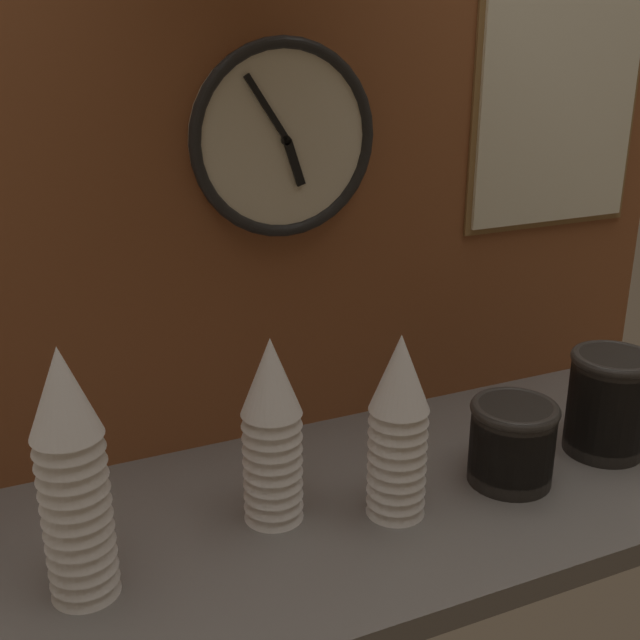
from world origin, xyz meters
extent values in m
cube|color=slate|center=(0.00, 0.00, -0.02)|extent=(1.60, 0.56, 0.04)
cube|color=brown|center=(0.00, 0.27, 0.53)|extent=(1.60, 0.03, 1.05)
cone|color=white|center=(0.05, -0.06, 0.06)|extent=(0.09, 0.09, 0.12)
cone|color=white|center=(0.05, -0.06, 0.08)|extent=(0.09, 0.09, 0.12)
cone|color=white|center=(0.05, -0.06, 0.10)|extent=(0.09, 0.09, 0.12)
cone|color=white|center=(0.05, -0.06, 0.12)|extent=(0.09, 0.09, 0.12)
cone|color=white|center=(0.05, -0.06, 0.14)|extent=(0.09, 0.09, 0.12)
cone|color=white|center=(0.05, -0.06, 0.16)|extent=(0.09, 0.09, 0.12)
cone|color=white|center=(0.05, -0.06, 0.17)|extent=(0.09, 0.09, 0.12)
cone|color=white|center=(0.05, -0.06, 0.19)|extent=(0.09, 0.09, 0.12)
cone|color=white|center=(0.05, -0.06, 0.21)|extent=(0.09, 0.09, 0.12)
cone|color=white|center=(0.05, -0.06, 0.23)|extent=(0.09, 0.09, 0.12)
cone|color=white|center=(-0.12, 0.00, 0.06)|extent=(0.09, 0.09, 0.12)
cone|color=white|center=(-0.12, 0.00, 0.08)|extent=(0.09, 0.09, 0.12)
cone|color=white|center=(-0.12, 0.00, 0.10)|extent=(0.09, 0.09, 0.12)
cone|color=white|center=(-0.12, 0.00, 0.12)|extent=(0.09, 0.09, 0.12)
cone|color=white|center=(-0.12, 0.00, 0.14)|extent=(0.09, 0.09, 0.12)
cone|color=white|center=(-0.12, 0.00, 0.16)|extent=(0.09, 0.09, 0.12)
cone|color=white|center=(-0.12, 0.00, 0.17)|extent=(0.09, 0.09, 0.12)
cone|color=white|center=(-0.12, 0.00, 0.19)|extent=(0.09, 0.09, 0.12)
cone|color=white|center=(-0.12, 0.00, 0.21)|extent=(0.09, 0.09, 0.12)
cone|color=white|center=(-0.12, 0.00, 0.23)|extent=(0.09, 0.09, 0.12)
cone|color=white|center=(-0.41, -0.06, 0.06)|extent=(0.09, 0.09, 0.12)
cone|color=white|center=(-0.41, -0.06, 0.08)|extent=(0.09, 0.09, 0.12)
cone|color=white|center=(-0.41, -0.06, 0.10)|extent=(0.09, 0.09, 0.12)
cone|color=white|center=(-0.41, -0.06, 0.12)|extent=(0.09, 0.09, 0.12)
cone|color=white|center=(-0.41, -0.06, 0.14)|extent=(0.09, 0.09, 0.12)
cone|color=white|center=(-0.41, -0.06, 0.16)|extent=(0.09, 0.09, 0.12)
cone|color=white|center=(-0.41, -0.06, 0.17)|extent=(0.09, 0.09, 0.12)
cone|color=white|center=(-0.41, -0.06, 0.19)|extent=(0.09, 0.09, 0.12)
cone|color=white|center=(-0.41, -0.06, 0.21)|extent=(0.09, 0.09, 0.12)
cone|color=white|center=(-0.41, -0.06, 0.23)|extent=(0.09, 0.09, 0.12)
cone|color=white|center=(-0.41, -0.06, 0.25)|extent=(0.09, 0.09, 0.12)
cone|color=white|center=(-0.41, -0.06, 0.27)|extent=(0.09, 0.09, 0.12)
cone|color=white|center=(-0.41, -0.06, 0.29)|extent=(0.09, 0.09, 0.12)
cylinder|color=black|center=(0.27, -0.06, 0.02)|extent=(0.14, 0.14, 0.05)
cylinder|color=black|center=(0.27, -0.06, 0.05)|extent=(0.14, 0.14, 0.05)
cylinder|color=black|center=(0.27, -0.06, 0.07)|extent=(0.14, 0.14, 0.05)
cylinder|color=black|center=(0.27, -0.06, 0.09)|extent=(0.14, 0.14, 0.05)
cylinder|color=black|center=(0.27, -0.06, 0.11)|extent=(0.14, 0.14, 0.05)
torus|color=#302D2A|center=(0.27, -0.06, 0.13)|extent=(0.14, 0.14, 0.02)
cylinder|color=black|center=(0.48, -0.05, 0.02)|extent=(0.14, 0.14, 0.05)
cylinder|color=black|center=(0.48, -0.05, 0.05)|extent=(0.14, 0.14, 0.05)
cylinder|color=black|center=(0.48, -0.05, 0.07)|extent=(0.14, 0.14, 0.05)
cylinder|color=black|center=(0.48, -0.05, 0.09)|extent=(0.14, 0.14, 0.05)
cylinder|color=black|center=(0.48, -0.05, 0.11)|extent=(0.14, 0.14, 0.05)
cylinder|color=black|center=(0.48, -0.05, 0.13)|extent=(0.14, 0.14, 0.05)
cylinder|color=black|center=(0.48, -0.05, 0.16)|extent=(0.14, 0.14, 0.05)
torus|color=#302D2A|center=(0.48, -0.05, 0.17)|extent=(0.14, 0.14, 0.02)
cylinder|color=beige|center=(0.00, 0.24, 0.53)|extent=(0.31, 0.02, 0.31)
torus|color=black|center=(0.00, 0.23, 0.53)|extent=(0.31, 0.02, 0.31)
cube|color=black|center=(0.01, 0.23, 0.49)|extent=(0.04, 0.01, 0.08)
cube|color=black|center=(-0.03, 0.23, 0.58)|extent=(0.07, 0.01, 0.11)
cylinder|color=black|center=(0.00, 0.23, 0.53)|extent=(0.02, 0.01, 0.02)
cube|color=olive|center=(0.55, 0.25, 0.60)|extent=(0.38, 0.01, 0.55)
cube|color=#EFEACC|center=(0.55, 0.24, 0.60)|extent=(0.35, 0.01, 0.52)
camera|label=1|loc=(-0.48, -0.97, 0.70)|focal=45.00mm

